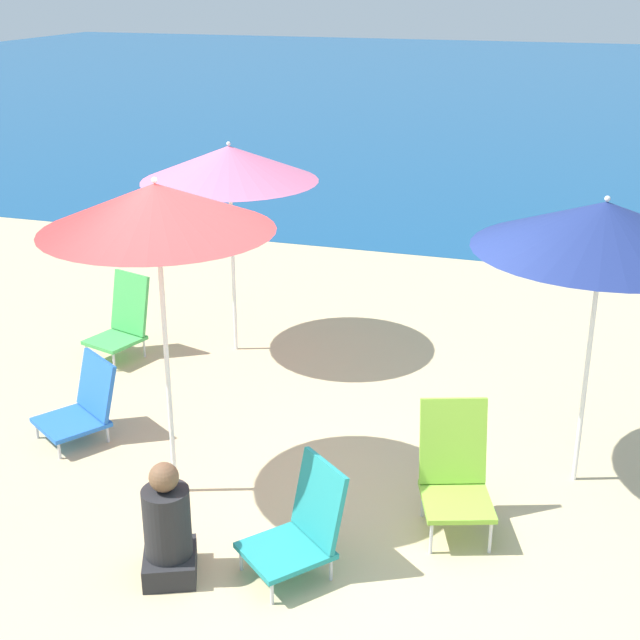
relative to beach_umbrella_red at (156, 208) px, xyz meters
name	(u,v)px	position (x,y,z in m)	size (l,w,h in m)	color
ground_plane	(290,517)	(0.93, -0.07, -2.17)	(60.00, 60.00, 0.00)	#D1BA89
sea_water	(552,86)	(0.93, 26.34, -2.17)	(60.00, 40.00, 0.01)	navy
beach_umbrella_red	(156,208)	(0.00, 0.00, 0.00)	(1.58, 1.58, 2.37)	white
beach_umbrella_pink	(229,164)	(-0.60, 2.62, -0.25)	(1.70, 1.70, 2.12)	white
beach_umbrella_navy	(604,226)	(2.83, 1.07, -0.17)	(1.80, 1.80, 2.21)	white
beach_chair_teal	(302,526)	(1.20, -0.59, -1.84)	(0.73, 0.75, 0.74)	silver
beach_chair_lime	(455,469)	(2.04, 0.22, -1.74)	(0.63, 0.71, 0.89)	silver
beach_chair_blue	(83,404)	(-1.09, 0.54, -1.88)	(0.74, 0.76, 0.67)	silver
beach_chair_green	(123,320)	(-1.60, 2.13, -1.79)	(0.59, 0.67, 0.83)	silver
person_seated_near	(168,531)	(0.41, -0.90, -1.84)	(0.46, 0.49, 0.81)	#262628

